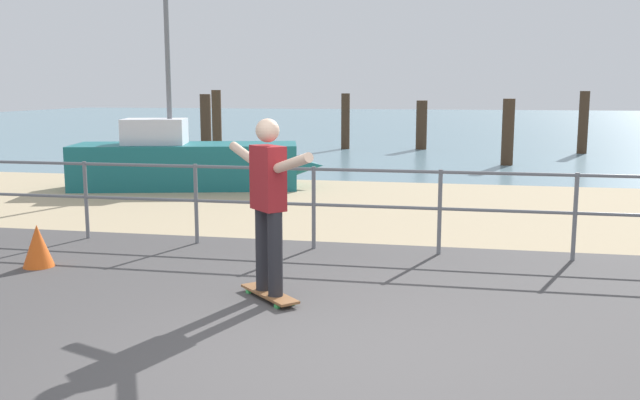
% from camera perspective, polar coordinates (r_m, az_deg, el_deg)
% --- Properties ---
extents(beach_strip, '(24.00, 6.00, 0.04)m').
position_cam_1_polar(beach_strip, '(12.00, 6.49, -0.57)').
color(beach_strip, tan).
rests_on(beach_strip, ground).
extents(sea_surface, '(72.00, 50.00, 0.04)m').
position_cam_1_polar(sea_surface, '(39.85, 9.97, 6.12)').
color(sea_surface, slate).
rests_on(sea_surface, ground).
extents(railing_fence, '(13.95, 0.05, 1.05)m').
position_cam_1_polar(railing_fence, '(8.86, -5.41, 0.56)').
color(railing_fence, slate).
rests_on(railing_fence, ground).
extents(sailboat, '(5.06, 2.43, 4.87)m').
position_cam_1_polar(sailboat, '(14.28, -10.18, 3.00)').
color(sailboat, '#19666B').
rests_on(sailboat, ground).
extents(skateboard, '(0.70, 0.71, 0.08)m').
position_cam_1_polar(skateboard, '(6.75, -4.14, -7.64)').
color(skateboard, brown).
rests_on(skateboard, ground).
extents(skateboarder, '(1.08, 1.09, 1.65)m').
position_cam_1_polar(skateboarder, '(6.54, -4.23, 0.35)').
color(skateboarder, '#26262B').
rests_on(skateboarder, skateboard).
extents(groyne_post_0, '(0.37, 0.37, 1.78)m').
position_cam_1_polar(groyne_post_0, '(24.50, -9.28, 6.41)').
color(groyne_post_0, '#422D1E').
rests_on(groyne_post_0, ground).
extents(groyne_post_1, '(0.24, 0.24, 1.95)m').
position_cam_1_polar(groyne_post_1, '(18.28, -8.38, 5.79)').
color(groyne_post_1, '#422D1E').
rests_on(groyne_post_1, ground).
extents(groyne_post_2, '(0.28, 0.28, 1.82)m').
position_cam_1_polar(groyne_post_2, '(23.01, 2.08, 6.40)').
color(groyne_post_2, '#422D1E').
rests_on(groyne_post_2, ground).
extents(groyne_post_3, '(0.35, 0.35, 1.59)m').
position_cam_1_polar(groyne_post_3, '(23.06, 8.26, 6.03)').
color(groyne_post_3, '#422D1E').
rests_on(groyne_post_3, ground).
extents(groyne_post_4, '(0.31, 0.31, 1.73)m').
position_cam_1_polar(groyne_post_4, '(18.78, 15.03, 5.33)').
color(groyne_post_4, '#422D1E').
rests_on(groyne_post_4, ground).
extents(groyne_post_5, '(0.29, 0.29, 1.90)m').
position_cam_1_polar(groyne_post_5, '(22.83, 20.63, 5.90)').
color(groyne_post_5, '#422D1E').
rests_on(groyne_post_5, ground).
extents(traffic_cone, '(0.36, 0.36, 0.50)m').
position_cam_1_polar(traffic_cone, '(8.48, -21.97, -3.54)').
color(traffic_cone, '#E55919').
rests_on(traffic_cone, ground).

